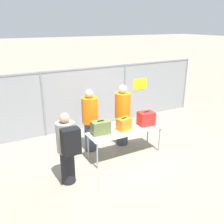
{
  "coord_description": "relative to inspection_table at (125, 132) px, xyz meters",
  "views": [
    {
      "loc": [
        -3.1,
        -5.22,
        3.37
      ],
      "look_at": [
        0.03,
        0.48,
        1.05
      ],
      "focal_mm": 40.0,
      "sensor_mm": 36.0,
      "label": 1
    }
  ],
  "objects": [
    {
      "name": "security_worker_near",
      "position": [
        0.27,
        0.59,
        0.25
      ],
      "size": [
        0.44,
        0.44,
        1.78
      ],
      "rotation": [
        0.0,
        0.0,
        2.84
      ],
      "color": "#383D4C",
      "rests_on": "ground_plane"
    },
    {
      "name": "utility_trailer",
      "position": [
        0.49,
        4.5,
        -0.26
      ],
      "size": [
        3.48,
        2.1,
        0.67
      ],
      "color": "silver",
      "rests_on": "ground_plane"
    },
    {
      "name": "fence_section",
      "position": [
        -0.08,
        2.26,
        0.41
      ],
      "size": [
        8.83,
        0.07,
        2.04
      ],
      "color": "gray",
      "rests_on": "ground_plane"
    },
    {
      "name": "inspection_table",
      "position": [
        0.0,
        0.0,
        0.0
      ],
      "size": [
        2.02,
        0.66,
        0.72
      ],
      "color": "silver",
      "rests_on": "ground_plane"
    },
    {
      "name": "traveler_hooded",
      "position": [
        -1.76,
        -0.51,
        0.24
      ],
      "size": [
        0.41,
        0.63,
        1.65
      ],
      "rotation": [
        0.0,
        0.0,
        -0.17
      ],
      "color": "black",
      "rests_on": "ground_plane"
    },
    {
      "name": "suitcase_orange",
      "position": [
        -0.02,
        0.04,
        0.22
      ],
      "size": [
        0.4,
        0.31,
        0.35
      ],
      "color": "orange",
      "rests_on": "inspection_table"
    },
    {
      "name": "ground_plane",
      "position": [
        -0.09,
        0.12,
        -0.67
      ],
      "size": [
        120.0,
        120.0,
        0.0
      ],
      "primitive_type": "plane",
      "color": "gray"
    },
    {
      "name": "suitcase_red",
      "position": [
        0.69,
        0.04,
        0.24
      ],
      "size": [
        0.46,
        0.39,
        0.39
      ],
      "color": "red",
      "rests_on": "inspection_table"
    },
    {
      "name": "security_worker_far",
      "position": [
        -0.69,
        0.7,
        0.24
      ],
      "size": [
        0.43,
        0.43,
        1.75
      ],
      "rotation": [
        0.0,
        0.0,
        3.6
      ],
      "color": "#383D4C",
      "rests_on": "ground_plane"
    },
    {
      "name": "suitcase_olive",
      "position": [
        -0.67,
        0.1,
        0.23
      ],
      "size": [
        0.48,
        0.31,
        0.37
      ],
      "color": "#566033",
      "rests_on": "inspection_table"
    }
  ]
}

